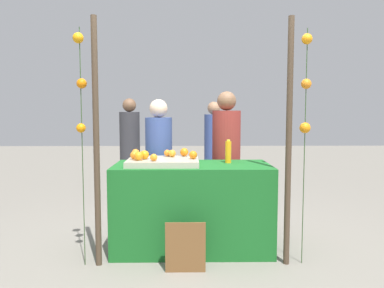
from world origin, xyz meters
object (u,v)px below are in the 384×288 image
chalkboard_sign (185,248)px  stall_counter (192,207)px  vendor_left (159,171)px  orange_0 (154,157)px  juice_bottle (228,152)px  orange_1 (139,156)px  vendor_right (226,167)px

chalkboard_sign → stall_counter: bearing=83.2°
stall_counter → vendor_left: bearing=123.5°
orange_0 → vendor_left: 0.82m
stall_counter → juice_bottle: 0.70m
orange_1 → vendor_left: vendor_left is taller
stall_counter → vendor_right: bearing=55.5°
stall_counter → orange_0: orange_0 is taller
juice_bottle → orange_1: bearing=-165.1°
stall_counter → orange_0: 0.70m
orange_1 → vendor_left: (0.15, 0.73, -0.26)m
orange_1 → vendor_right: 1.24m
orange_0 → chalkboard_sign: (0.31, -0.40, -0.77)m
orange_1 → vendor_right: size_ratio=0.05×
juice_bottle → chalkboard_sign: (-0.46, -0.70, -0.80)m
juice_bottle → chalkboard_sign: size_ratio=0.53×
stall_counter → vendor_right: size_ratio=0.96×
vendor_right → juice_bottle: bearing=-93.7°
vendor_left → orange_1: bearing=-101.4°
orange_1 → juice_bottle: bearing=14.9°
chalkboard_sign → vendor_right: bearing=67.8°
juice_bottle → chalkboard_sign: 1.15m
chalkboard_sign → vendor_left: (-0.32, 1.18, 0.52)m
juice_bottle → orange_0: bearing=-158.9°
vendor_left → vendor_right: size_ratio=0.94×
stall_counter → orange_0: bearing=-153.5°
stall_counter → vendor_left: size_ratio=1.02×
orange_0 → orange_1: (-0.16, 0.05, 0.01)m
stall_counter → orange_0: size_ratio=22.23×
orange_1 → chalkboard_sign: bearing=-43.8°
stall_counter → vendor_left: vendor_left is taller
orange_1 → juice_bottle: (0.93, 0.25, 0.02)m
juice_bottle → chalkboard_sign: bearing=-123.3°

